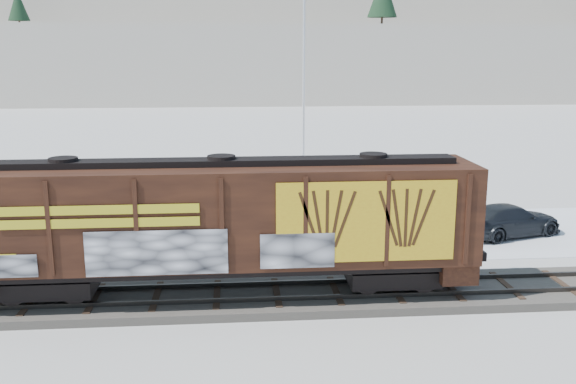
{
  "coord_description": "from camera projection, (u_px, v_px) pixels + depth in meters",
  "views": [
    {
      "loc": [
        -3.35,
        -20.27,
        8.27
      ],
      "look_at": [
        -1.36,
        3.0,
        3.07
      ],
      "focal_mm": 40.0,
      "sensor_mm": 36.0,
      "label": 1
    }
  ],
  "objects": [
    {
      "name": "ground",
      "position": [
        335.0,
        298.0,
        21.79
      ],
      "size": [
        500.0,
        500.0,
        0.0
      ],
      "primitive_type": "plane",
      "color": "white",
      "rests_on": "ground"
    },
    {
      "name": "rail_track",
      "position": [
        335.0,
        294.0,
        21.76
      ],
      "size": [
        50.0,
        3.4,
        0.43
      ],
      "color": "#59544C",
      "rests_on": "ground"
    },
    {
      "name": "parking_strip",
      "position": [
        309.0,
        236.0,
        29.08
      ],
      "size": [
        40.0,
        8.0,
        0.03
      ],
      "primitive_type": "cube",
      "color": "white",
      "rests_on": "ground"
    },
    {
      "name": "hillside",
      "position": [
        245.0,
        24.0,
        154.63
      ],
      "size": [
        360.0,
        110.0,
        93.0
      ],
      "color": "white",
      "rests_on": "ground"
    },
    {
      "name": "hopper_railcar",
      "position": [
        223.0,
        219.0,
        20.84
      ],
      "size": [
        16.4,
        3.06,
        4.44
      ],
      "color": "black",
      "rests_on": "rail_track"
    },
    {
      "name": "flagpole",
      "position": [
        305.0,
        114.0,
        35.75
      ],
      "size": [
        2.3,
        0.9,
        12.64
      ],
      "color": "silver",
      "rests_on": "ground"
    },
    {
      "name": "car_silver",
      "position": [
        206.0,
        221.0,
        28.32
      ],
      "size": [
        5.23,
        3.18,
        1.66
      ],
      "primitive_type": "imported",
      "rotation": [
        0.0,
        0.0,
        1.84
      ],
      "color": "#B5B9BD",
      "rests_on": "parking_strip"
    },
    {
      "name": "car_white",
      "position": [
        333.0,
        218.0,
        29.28
      ],
      "size": [
        4.55,
        2.89,
        1.42
      ],
      "primitive_type": "imported",
      "rotation": [
        0.0,
        0.0,
        1.22
      ],
      "color": "white",
      "rests_on": "parking_strip"
    },
    {
      "name": "car_dark",
      "position": [
        510.0,
        220.0,
        28.97
      ],
      "size": [
        5.31,
        3.43,
        1.43
      ],
      "primitive_type": "imported",
      "rotation": [
        0.0,
        0.0,
        1.89
      ],
      "color": "#202428",
      "rests_on": "parking_strip"
    }
  ]
}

